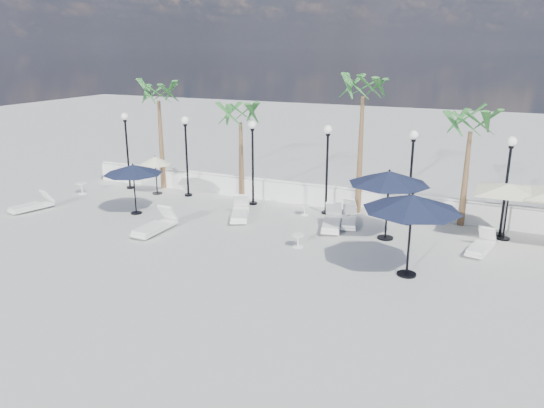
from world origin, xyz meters
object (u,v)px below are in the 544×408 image
at_px(parasol_navy_mid, 412,203).
at_px(parasol_cream_sq_b, 510,184).
at_px(lounger_5, 344,213).
at_px(lounger_2, 240,213).
at_px(parasol_navy_right, 389,178).
at_px(lounger_4, 332,222).
at_px(parasol_navy_left, 133,170).
at_px(lounger_3, 349,221).
at_px(lounger_1, 155,226).
at_px(lounger_6, 481,246).
at_px(parasol_cream_small, 155,161).
at_px(lounger_0, 32,205).

distance_m(parasol_navy_mid, parasol_cream_sq_b, 5.53).
distance_m(lounger_5, parasol_navy_mid, 6.34).
height_order(lounger_2, parasol_navy_right, parasol_navy_right).
relative_size(lounger_2, lounger_4, 0.99).
xyz_separation_m(lounger_4, parasol_navy_left, (-8.37, -1.57, 1.69)).
height_order(lounger_5, parasol_navy_left, parasol_navy_left).
height_order(lounger_3, lounger_4, lounger_4).
height_order(lounger_1, lounger_6, lounger_1).
height_order(lounger_3, parasol_cream_small, parasol_cream_small).
distance_m(lounger_0, parasol_navy_left, 5.03).
height_order(lounger_6, parasol_cream_small, parasol_cream_small).
xyz_separation_m(lounger_3, lounger_6, (5.06, -0.89, 0.01)).
distance_m(parasol_navy_left, parasol_cream_sq_b, 14.96).
distance_m(lounger_3, parasol_navy_left, 9.31).
bearing_deg(parasol_cream_sq_b, parasol_navy_left, -168.26).
relative_size(lounger_1, parasol_cream_sq_b, 0.47).
bearing_deg(lounger_0, parasol_navy_left, 34.74).
bearing_deg(lounger_1, lounger_6, 15.33).
distance_m(lounger_1, lounger_4, 6.94).
bearing_deg(lounger_2, parasol_cream_small, 137.86).
xyz_separation_m(lounger_1, lounger_3, (6.65, 3.86, -0.05)).
bearing_deg(lounger_1, lounger_2, 53.57).
xyz_separation_m(parasol_navy_mid, parasol_cream_sq_b, (2.72, 4.81, -0.25)).
distance_m(lounger_0, lounger_4, 13.22).
relative_size(lounger_5, parasol_cream_small, 0.91).
relative_size(lounger_2, parasol_cream_sq_b, 0.47).
relative_size(lounger_5, lounger_6, 0.91).
relative_size(lounger_0, lounger_6, 1.03).
xyz_separation_m(lounger_0, lounger_2, (8.93, 2.72, 0.02)).
bearing_deg(lounger_6, lounger_2, -167.91).
relative_size(parasol_navy_left, parasol_cream_small, 1.31).
xyz_separation_m(lounger_5, parasol_navy_mid, (3.48, -4.83, 2.17)).
bearing_deg(parasol_cream_sq_b, parasol_navy_mid, -119.47).
height_order(lounger_0, lounger_6, lounger_0).
xyz_separation_m(lounger_2, lounger_3, (4.44, 0.98, -0.04)).
distance_m(parasol_navy_left, parasol_navy_right, 10.66).
height_order(lounger_0, lounger_5, lounger_0).
relative_size(lounger_4, parasol_navy_left, 0.88).
xyz_separation_m(parasol_navy_left, parasol_cream_sq_b, (14.64, 3.04, 0.19)).
xyz_separation_m(lounger_1, lounger_4, (6.13, 3.26, -0.01)).
distance_m(lounger_1, parasol_navy_right, 9.09).
relative_size(lounger_4, lounger_6, 1.15).
height_order(lounger_1, lounger_2, lounger_1).
distance_m(lounger_6, parasol_navy_right, 3.99).
bearing_deg(lounger_5, parasol_cream_sq_b, 3.08).
xyz_separation_m(parasol_navy_mid, parasol_navy_right, (-1.35, 3.04, -0.03)).
height_order(parasol_navy_mid, parasol_cream_sq_b, parasol_navy_mid).
bearing_deg(lounger_0, lounger_2, 32.75).
height_order(parasol_navy_mid, parasol_navy_right, parasol_navy_mid).
height_order(lounger_4, parasol_cream_sq_b, parasol_cream_sq_b).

